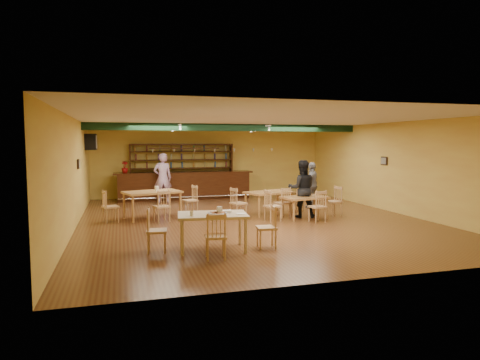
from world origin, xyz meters
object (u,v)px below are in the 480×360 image
object	(u,v)px
bar_counter	(185,186)
patron_right_a	(302,189)
dining_table_b	(269,203)
dining_table_d	(304,207)
near_table	(213,232)
patron_bar	(163,178)
dining_table_a	(152,205)

from	to	relation	value
bar_counter	patron_right_a	world-z (taller)	patron_right_a
dining_table_b	dining_table_d	xyz separation A→B (m)	(0.79, -1.03, -0.03)
near_table	patron_bar	distance (m)	7.71
bar_counter	dining_table_d	xyz separation A→B (m)	(2.89, -5.48, -0.23)
dining_table_b	near_table	xyz separation A→B (m)	(-2.74, -4.05, 0.03)
dining_table_a	near_table	world-z (taller)	dining_table_a
patron_right_a	dining_table_a	bearing A→B (deg)	0.82
dining_table_d	patron_right_a	xyz separation A→B (m)	(0.01, 0.23, 0.55)
bar_counter	dining_table_a	size ratio (longest dim) A/B	3.38
patron_bar	bar_counter	bearing A→B (deg)	-142.47
bar_counter	dining_table_d	world-z (taller)	bar_counter
bar_counter	patron_right_a	distance (m)	6.00
bar_counter	dining_table_b	xyz separation A→B (m)	(2.10, -4.45, -0.19)
bar_counter	patron_right_a	xyz separation A→B (m)	(2.90, -5.25, 0.33)
bar_counter	dining_table_a	distance (m)	4.43
bar_counter	dining_table_b	size ratio (longest dim) A/B	3.79
dining_table_a	dining_table_d	size ratio (longest dim) A/B	1.23
dining_table_a	dining_table_b	size ratio (longest dim) A/B	1.12
dining_table_b	near_table	distance (m)	4.89
bar_counter	dining_table_b	world-z (taller)	bar_counter
dining_table_a	near_table	bearing A→B (deg)	-94.22
dining_table_a	near_table	distance (m)	4.48
dining_table_b	dining_table_a	bearing A→B (deg)	156.92
dining_table_b	near_table	bearing A→B (deg)	-142.18
dining_table_b	patron_bar	distance (m)	4.78
bar_counter	dining_table_a	bearing A→B (deg)	-111.21
dining_table_d	patron_right_a	size ratio (longest dim) A/B	0.76
bar_counter	near_table	size ratio (longest dim) A/B	3.80
near_table	patron_bar	xyz separation A→B (m)	(-0.33, 7.68, 0.57)
dining_table_b	patron_right_a	world-z (taller)	patron_right_a
near_table	bar_counter	bearing A→B (deg)	92.99
dining_table_a	dining_table_b	xyz separation A→B (m)	(3.70, -0.32, -0.05)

